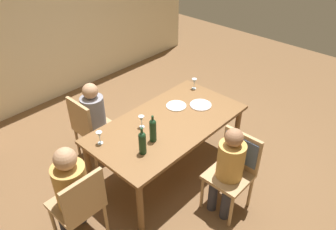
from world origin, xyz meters
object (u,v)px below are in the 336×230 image
Objects in this scene: person_man_guest at (96,115)px; dinner_plate_guest_left at (176,106)px; handbag at (119,136)px; chair_left_end at (80,204)px; dining_table at (168,127)px; wine_glass_near_right at (99,135)px; wine_bottle_dark_red at (142,142)px; wine_bottle_tall_green at (153,130)px; dinner_plate_host at (201,105)px; chair_far_left at (89,125)px; person_man_bearded at (229,166)px; wine_glass_centre at (141,119)px; person_woman_host at (71,188)px; chair_near at (236,161)px; wine_glass_near_left at (194,82)px.

person_man_guest is 4.32× the size of dinner_plate_guest_left.
chair_left_end is at bearing -142.22° from handbag.
wine_glass_near_right reaches higher than dining_table.
wine_bottle_tall_green is at bearing 16.70° from wine_bottle_dark_red.
dinner_plate_host is (1.12, 0.12, -0.13)m from wine_bottle_dark_red.
chair_far_left is 0.15m from person_man_guest.
chair_left_end is 1.26m from chair_far_left.
handbag is (0.28, 1.00, -0.78)m from wine_bottle_tall_green.
wine_bottle_tall_green is (-0.36, -0.11, 0.22)m from dining_table.
dinner_plate_guest_left is at bearing 20.45° from wine_bottle_dark_red.
person_man_bearded is 7.27× the size of wine_glass_centre.
person_man_guest is 0.77m from wine_glass_centre.
handbag is at bearing 118.55° from dinner_plate_guest_left.
chair_far_left is 0.80× the size of person_woman_host.
chair_near is 3.63× the size of dinner_plate_guest_left.
wine_bottle_dark_red is 1.47m from wine_glass_near_left.
chair_near is 0.85× the size of person_man_bearded.
chair_left_end is at bearing -179.05° from dinner_plate_host.
person_woman_host reaches higher than wine_glass_near_left.
person_man_bearded is (-0.03, -0.88, -0.04)m from dining_table.
chair_far_left is 2.94× the size of wine_bottle_dark_red.
dinner_plate_guest_left is (1.65, 0.13, 0.09)m from person_woman_host.
person_man_guest reaches higher than chair_left_end.
handbag is at bearing 74.80° from wine_glass_centre.
person_woman_host is 7.73× the size of wine_glass_centre.
person_woman_host is (-0.81, -0.86, 0.13)m from chair_far_left.
dinner_plate_host is (1.06, -0.94, 0.22)m from chair_far_left.
wine_bottle_dark_red is at bearing -65.50° from wine_glass_near_right.
dinner_plate_host is at bearing -43.26° from dinner_plate_guest_left.
wine_bottle_tall_green is 2.15× the size of wine_glass_near_left.
chair_left_end is 1.00× the size of chair_near.
person_woman_host is at bearing -43.52° from chair_far_left.
dining_table is at bearing -1.65° from person_man_bearded.
wine_bottle_tall_green is 1.02× the size of wine_bottle_dark_red.
wine_glass_centre is 0.52m from wine_glass_near_right.
chair_near is at bearing -82.01° from dining_table.
wine_glass_near_right is (-0.20, 0.45, -0.03)m from wine_bottle_dark_red.
wine_glass_near_left is 0.44m from dinner_plate_host.
handbag is at bearing 74.13° from wine_bottle_tall_green.
person_man_bearded is at bearing -88.38° from handbag.
dinner_plate_guest_left is at bearing 48.88° from chair_far_left.
handbag is (-0.08, 0.88, -0.56)m from dining_table.
dinner_plate_host is (0.94, -0.94, 0.12)m from person_man_guest.
chair_left_end and chair_near have the same top height.
chair_left_end is at bearing 173.10° from wine_bottle_dark_red.
wine_bottle_tall_green reaches higher than wine_glass_near_right.
person_woman_host is (-1.45, 0.91, 0.07)m from chair_near.
chair_far_left reaches higher than wine_glass_near_left.
person_woman_host is at bearing 57.94° from chair_near.
person_man_guest is at bearing 134.73° from dinner_plate_guest_left.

